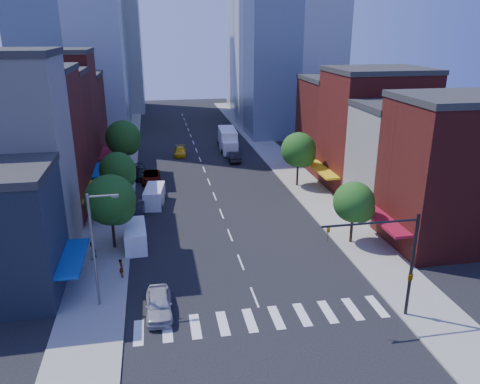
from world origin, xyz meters
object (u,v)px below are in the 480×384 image
Objects in this scene: traffic_car_far at (223,142)px; parked_car_front at (159,304)px; parked_car_rear at (139,173)px; pedestrian_near at (121,268)px; box_truck at (228,141)px; parked_car_second at (137,208)px; cargo_van_near at (135,237)px; taxi at (180,152)px; cargo_van_far at (154,196)px; parked_car_third at (151,177)px; pedestrian_far at (92,251)px; traffic_car_oncoming at (234,156)px.

parked_car_front is at bearing 73.70° from traffic_car_far.
pedestrian_near is (-1.00, -28.78, 0.24)m from parked_car_rear.
parked_car_rear is 0.55× the size of box_truck.
parked_car_second is 0.86× the size of cargo_van_near.
box_truck is (8.43, 2.01, 1.04)m from taxi.
cargo_van_far is at bearing -84.03° from parked_car_rear.
cargo_van_near is 38.99m from box_truck.
box_truck reaches higher than parked_car_front.
parked_car_front is 2.90× the size of pedestrian_near.
cargo_van_far is at bearing -88.30° from parked_car_third.
cargo_van_far is 1.15× the size of taxi.
cargo_van_near reaches higher than traffic_car_far.
pedestrian_far is at bearing -103.97° from parked_car_third.
traffic_car_oncoming is 10.45m from traffic_car_far.
cargo_van_far is at bearing -114.36° from box_truck.
traffic_car_oncoming is at bearing 72.49° from parked_car_front.
parked_car_rear is 0.97× the size of cargo_van_near.
parked_car_third is at bearing 82.28° from cargo_van_near.
parked_car_third is (1.65, 11.92, 0.00)m from parked_car_second.
parked_car_third is 0.59× the size of box_truck.
pedestrian_near is at bearing -88.67° from parked_car_second.
parked_car_front is 0.88× the size of cargo_van_far.
taxi is at bearing -176.13° from pedestrian_far.
taxi is 8.73m from box_truck.
traffic_car_oncoming is at bearing -88.66° from box_truck.
pedestrian_near reaches higher than traffic_car_far.
traffic_car_oncoming reaches higher than parked_car_second.
parked_car_second is at bearing -93.77° from parked_car_rear.
traffic_car_far is at bearing -88.26° from traffic_car_oncoming.
cargo_van_far is 1.29× the size of traffic_car_far.
pedestrian_far is (-3.81, -10.67, 0.25)m from parked_car_second.
cargo_van_far reaches higher than taxi.
box_truck is (0.24, 7.14, 0.92)m from traffic_car_oncoming.
box_truck is at bearing 173.64° from pedestrian_far.
traffic_car_far is at bearing 73.28° from cargo_van_far.
traffic_car_far is 45.39m from pedestrian_far.
traffic_car_oncoming is at bearing 59.46° from parked_car_second.
parked_car_third is 3.24× the size of pedestrian_near.
parked_car_third reaches higher than traffic_car_far.
cargo_van_near is (0.01, -22.80, 0.35)m from parked_car_rear.
pedestrian_far is (-3.81, -24.96, 0.26)m from parked_car_rear.
taxi is at bearing 56.10° from parked_car_rear.
cargo_van_far is 17.50m from pedestrian_near.
traffic_car_far is at bearing 55.13° from parked_car_third.
cargo_van_near is at bearing -93.76° from parked_car_rear.
parked_car_second is 26.32m from taxi.
pedestrian_near is at bearing -102.68° from cargo_van_near.
parked_car_third is 26.55m from pedestrian_near.
traffic_car_oncoming is at bearing 18.69° from parked_car_rear.
cargo_van_far is (1.98, 2.74, 0.35)m from parked_car_second.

